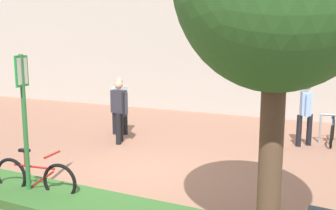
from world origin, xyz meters
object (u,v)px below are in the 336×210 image
(person_casual_tan, at_px, (120,102))
(bollard_steel, at_px, (281,134))
(person_suited_dark, at_px, (119,108))
(person_shirt_blue, at_px, (305,110))
(bike_at_sign, at_px, (35,178))
(parking_sign_post, at_px, (24,106))

(person_casual_tan, bearing_deg, bollard_steel, 2.92)
(person_suited_dark, bearing_deg, bollard_steel, 14.71)
(person_casual_tan, relative_size, person_shirt_blue, 1.00)
(person_casual_tan, xyz_separation_m, person_suited_dark, (0.54, -0.85, 0.00))
(bike_at_sign, xyz_separation_m, person_suited_dark, (-0.69, 3.77, 0.63))
(person_suited_dark, bearing_deg, parking_sign_post, -80.84)
(bollard_steel, xyz_separation_m, person_shirt_blue, (0.48, 0.77, 0.53))
(bike_at_sign, bearing_deg, person_suited_dark, 100.33)
(parking_sign_post, xyz_separation_m, person_suited_dark, (-0.62, 3.86, -0.65))
(bollard_steel, height_order, person_casual_tan, person_casual_tan)
(parking_sign_post, bearing_deg, person_suited_dark, 99.16)
(parking_sign_post, distance_m, person_casual_tan, 4.89)
(parking_sign_post, relative_size, person_suited_dark, 1.46)
(person_casual_tan, distance_m, person_suited_dark, 1.01)
(bike_at_sign, height_order, person_shirt_blue, person_shirt_blue)
(bike_at_sign, height_order, person_casual_tan, person_casual_tan)
(parking_sign_post, xyz_separation_m, person_shirt_blue, (4.01, 5.72, -0.65))
(person_casual_tan, height_order, person_shirt_blue, same)
(person_casual_tan, height_order, person_suited_dark, same)
(bollard_steel, xyz_separation_m, person_suited_dark, (-4.16, -1.09, 0.53))
(person_shirt_blue, bearing_deg, person_casual_tan, -168.95)
(parking_sign_post, height_order, bollard_steel, parking_sign_post)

